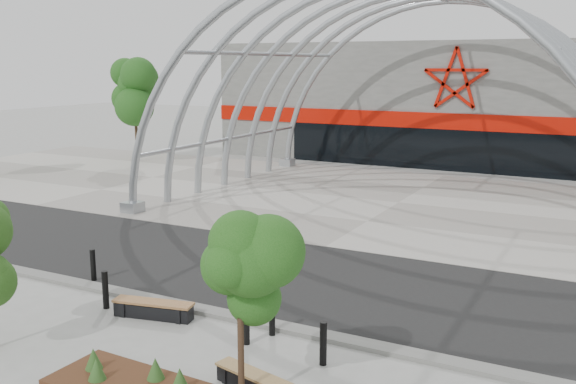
# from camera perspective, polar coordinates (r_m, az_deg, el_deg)

# --- Properties ---
(ground) EXTENTS (140.00, 140.00, 0.00)m
(ground) POSITION_cam_1_polar(r_m,az_deg,el_deg) (17.79, -6.09, -10.52)
(ground) COLOR gray
(ground) RESTS_ON ground
(road) EXTENTS (140.00, 7.00, 0.02)m
(road) POSITION_cam_1_polar(r_m,az_deg,el_deg) (20.60, -0.65, -7.32)
(road) COLOR black
(road) RESTS_ON ground
(forecourt) EXTENTS (60.00, 17.00, 0.04)m
(forecourt) POSITION_cam_1_polar(r_m,az_deg,el_deg) (31.32, 9.81, -0.95)
(forecourt) COLOR gray
(forecourt) RESTS_ON ground
(kerb) EXTENTS (60.00, 0.50, 0.12)m
(kerb) POSITION_cam_1_polar(r_m,az_deg,el_deg) (17.58, -6.55, -10.60)
(kerb) COLOR slate
(kerb) RESTS_ON ground
(arena_building) EXTENTS (34.00, 15.24, 8.00)m
(arena_building) POSITION_cam_1_polar(r_m,az_deg,el_deg) (48.10, 16.65, 7.78)
(arena_building) COLOR slate
(arena_building) RESTS_ON ground
(vault_canopy) EXTENTS (20.80, 15.80, 20.36)m
(vault_canopy) POSITION_cam_1_polar(r_m,az_deg,el_deg) (31.32, 9.81, -0.96)
(vault_canopy) COLOR #A3A9AE
(vault_canopy) RESTS_ON ground
(street_tree_1) EXTENTS (1.55, 1.55, 3.67)m
(street_tree_1) POSITION_cam_1_polar(r_m,az_deg,el_deg) (12.15, -4.31, -7.77)
(street_tree_1) COLOR #301F12
(street_tree_1) RESTS_ON ground
(bench_0) EXTENTS (2.25, 0.93, 0.46)m
(bench_0) POSITION_cam_1_polar(r_m,az_deg,el_deg) (17.58, -11.87, -10.20)
(bench_0) COLOR black
(bench_0) RESTS_ON ground
(bench_1) EXTENTS (1.95, 0.84, 0.40)m
(bench_1) POSITION_cam_1_polar(r_m,az_deg,el_deg) (13.72, -3.03, -16.54)
(bench_1) COLOR black
(bench_1) RESTS_ON ground
(bollard_0) EXTENTS (0.16, 0.16, 1.01)m
(bollard_0) POSITION_cam_1_polar(r_m,az_deg,el_deg) (20.76, -16.94, -6.25)
(bollard_0) COLOR black
(bollard_0) RESTS_ON ground
(bollard_1) EXTENTS (0.17, 0.17, 1.06)m
(bollard_1) POSITION_cam_1_polar(r_m,az_deg,el_deg) (18.42, -15.92, -8.36)
(bollard_1) COLOR black
(bollard_1) RESTS_ON ground
(bollard_2) EXTENTS (0.15, 0.15, 0.95)m
(bollard_2) POSITION_cam_1_polar(r_m,az_deg,el_deg) (15.64, -3.71, -11.77)
(bollard_2) COLOR black
(bollard_2) RESTS_ON ground
(bollard_3) EXTENTS (0.15, 0.15, 0.96)m
(bollard_3) POSITION_cam_1_polar(r_m,az_deg,el_deg) (16.10, -1.43, -11.03)
(bollard_3) COLOR black
(bollard_3) RESTS_ON ground
(bollard_4) EXTENTS (0.16, 0.16, 1.01)m
(bollard_4) POSITION_cam_1_polar(r_m,az_deg,el_deg) (14.65, 3.15, -13.30)
(bollard_4) COLOR black
(bollard_4) RESTS_ON ground
(bg_tree_0) EXTENTS (3.00, 3.00, 6.45)m
(bg_tree_0) POSITION_cam_1_polar(r_m,az_deg,el_deg) (44.66, -13.49, 8.53)
(bg_tree_0) COLOR black
(bg_tree_0) RESTS_ON ground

